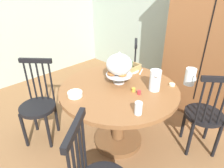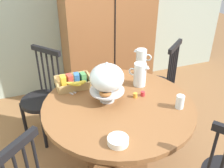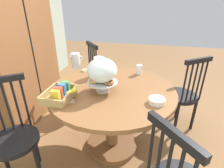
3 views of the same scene
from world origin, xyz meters
TOP-DOWN VIEW (x-y plane):
  - ground_plane at (0.00, 0.00)m, footprint 10.00×10.00m
  - wall_back at (0.00, 1.83)m, footprint 4.80×0.06m
  - wall_left at (-2.43, 0.36)m, footprint 0.06×4.32m
  - wooden_armoire at (0.37, 1.50)m, footprint 1.18×0.60m
  - dining_table at (-0.02, 0.13)m, footprint 1.23×1.23m
  - windsor_chair_by_cabinet at (0.69, 0.70)m, footprint 0.47×0.47m
  - windsor_chair_facing_door at (-0.57, 0.86)m, footprint 0.47×0.47m
  - windsor_chair_far_side at (-0.72, -0.46)m, footprint 0.47×0.47m
  - pastry_stand_with_dome at (-0.09, 0.21)m, footprint 0.28×0.28m
  - orange_juice_pitcher at (0.27, 0.34)m, footprint 0.15×0.16m
  - milk_pitcher at (0.46, 0.70)m, footprint 0.17×0.13m
  - cereal_basket at (-0.29, 0.52)m, footprint 0.32×0.30m
  - china_plate_large at (-0.22, 0.54)m, footprint 0.22×0.22m
  - china_plate_small at (-0.31, 0.52)m, footprint 0.15×0.15m
  - cereal_bowl at (-0.20, -0.29)m, footprint 0.14×0.14m
  - drinking_glass at (0.40, -0.09)m, footprint 0.06×0.06m
  - butter_dish at (0.35, 0.55)m, footprint 0.06×0.06m
  - jam_jar_strawberry at (0.21, 0.17)m, footprint 0.04×0.04m
  - jam_jar_apricot at (0.14, 0.17)m, footprint 0.04×0.04m
  - table_knife at (-0.34, 0.48)m, footprint 0.09×0.16m
  - dinner_fork at (-0.37, 0.46)m, footprint 0.09×0.16m
  - soup_spoon at (-0.09, 0.60)m, footprint 0.09×0.16m

SIDE VIEW (x-z plane):
  - ground_plane at x=0.00m, z-range 0.00..0.00m
  - windsor_chair_by_cabinet at x=0.69m, z-range -0.03..0.94m
  - windsor_chair_facing_door at x=-0.57m, z-range -0.03..0.94m
  - windsor_chair_far_side at x=-0.72m, z-range -0.03..0.94m
  - dining_table at x=-0.02m, z-range 0.16..0.90m
  - table_knife at x=-0.34m, z-range 0.74..0.75m
  - dinner_fork at x=-0.37m, z-range 0.74..0.75m
  - soup_spoon at x=-0.09m, z-range 0.74..0.75m
  - china_plate_large at x=-0.22m, z-range 0.74..0.75m
  - butter_dish at x=0.35m, z-range 0.74..0.76m
  - china_plate_small at x=-0.31m, z-range 0.75..0.76m
  - jam_jar_strawberry at x=0.21m, z-range 0.74..0.78m
  - jam_jar_apricot at x=0.14m, z-range 0.74..0.78m
  - cereal_bowl at x=-0.20m, z-range 0.74..0.78m
  - cereal_basket at x=-0.29m, z-range 0.73..0.85m
  - drinking_glass at x=0.40m, z-range 0.74..0.85m
  - milk_pitcher at x=0.46m, z-range 0.73..0.91m
  - orange_juice_pitcher at x=0.27m, z-range 0.73..0.94m
  - pastry_stand_with_dome at x=-0.09m, z-range 0.77..1.11m
  - wooden_armoire at x=0.37m, z-range 0.00..1.96m
  - wall_back at x=0.00m, z-range 0.00..2.60m
  - wall_left at x=-2.43m, z-range 0.00..2.60m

